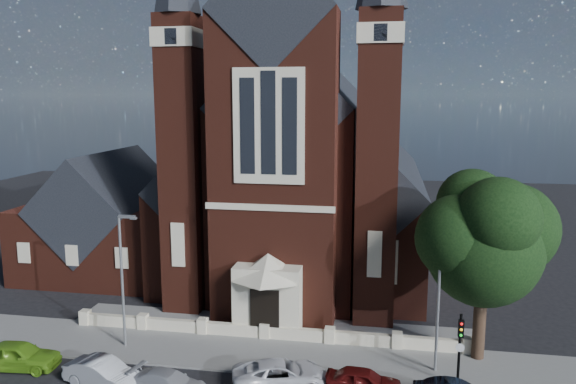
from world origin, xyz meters
name	(u,v)px	position (x,y,z in m)	size (l,w,h in m)	color
ground	(289,292)	(0.00, 15.00, 0.00)	(120.00, 120.00, 0.00)	black
pavement_strip	(258,354)	(0.00, 4.50, 0.00)	(60.00, 5.00, 0.12)	slate
forecourt_paving	(272,326)	(0.00, 8.50, 0.00)	(26.00, 3.00, 0.14)	slate
forecourt_wall	(265,339)	(0.00, 6.50, 0.00)	(24.00, 0.40, 0.90)	beige
church	(304,172)	(0.00, 22.94, 8.19)	(20.01, 34.90, 29.20)	#4B1E14
parish_hall	(110,224)	(-16.00, 18.00, 4.01)	(12.00, 12.20, 10.24)	#4B1E14
street_tree	(487,242)	(12.60, 5.71, 6.96)	(6.40, 6.60, 10.70)	black
street_lamp_left	(123,273)	(-7.91, 4.00, 4.60)	(1.16, 0.22, 8.09)	gray
street_lamp_right	(440,292)	(10.09, 4.00, 4.60)	(1.16, 0.22, 8.09)	gray
traffic_signal	(460,341)	(11.00, 2.43, 2.58)	(0.28, 0.42, 4.00)	black
car_lime_van	(18,355)	(-12.55, 0.46, 0.77)	(1.82, 4.52, 1.54)	#65A220
car_silver_a	(104,374)	(-6.96, -0.56, 0.72)	(1.53, 4.40, 1.45)	#B9BDC1
car_silver_b	(169,384)	(-3.32, -0.73, 0.61)	(1.70, 4.19, 1.22)	#A7AAAF
car_white_suv	(281,374)	(2.01, 1.05, 0.69)	(2.29, 4.97, 1.38)	white
car_dark_red	(364,381)	(6.25, 1.13, 0.66)	(1.55, 3.86, 1.32)	#4F0E0D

